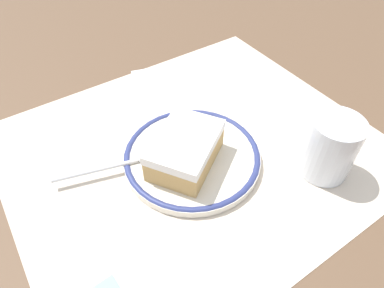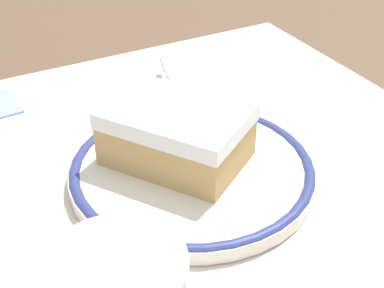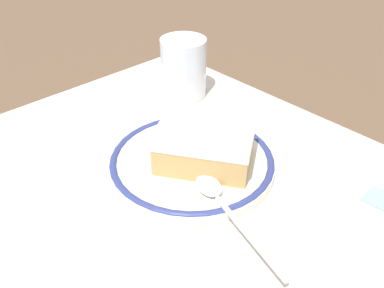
# 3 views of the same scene
# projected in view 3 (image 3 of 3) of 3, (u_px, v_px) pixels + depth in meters

# --- Properties ---
(ground_plane) EXTENTS (2.40, 2.40, 0.00)m
(ground_plane) POSITION_uv_depth(u_px,v_px,m) (173.00, 167.00, 0.48)
(ground_plane) COLOR brown
(placemat) EXTENTS (0.50, 0.43, 0.00)m
(placemat) POSITION_uv_depth(u_px,v_px,m) (173.00, 167.00, 0.48)
(placemat) COLOR beige
(placemat) RESTS_ON ground_plane
(plate) EXTENTS (0.19, 0.19, 0.01)m
(plate) POSITION_uv_depth(u_px,v_px,m) (192.00, 161.00, 0.47)
(plate) COLOR silver
(plate) RESTS_ON placemat
(cake_slice) EXTENTS (0.12, 0.12, 0.04)m
(cake_slice) POSITION_uv_depth(u_px,v_px,m) (205.00, 146.00, 0.45)
(cake_slice) COLOR tan
(cake_slice) RESTS_ON plate
(spoon) EXTENTS (0.14, 0.05, 0.01)m
(spoon) POSITION_uv_depth(u_px,v_px,m) (218.00, 198.00, 0.41)
(spoon) COLOR silver
(spoon) RESTS_ON plate
(cup) EXTENTS (0.06, 0.06, 0.08)m
(cup) POSITION_uv_depth(u_px,v_px,m) (184.00, 71.00, 0.60)
(cup) COLOR silver
(cup) RESTS_ON placemat
(napkin) EXTENTS (0.17, 0.17, 0.00)m
(napkin) POSITION_uv_depth(u_px,v_px,m) (35.00, 197.00, 0.43)
(napkin) COLOR white
(napkin) RESTS_ON placemat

